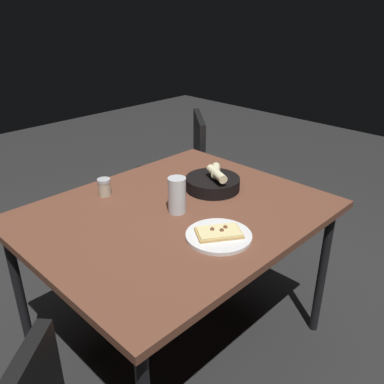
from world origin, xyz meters
name	(u,v)px	position (x,y,z in m)	size (l,w,h in m)	color
ground	(178,340)	(0.00, 0.00, 0.00)	(8.00, 8.00, 0.00)	#272727
dining_table	(176,222)	(0.00, 0.00, 0.66)	(0.97, 1.19, 0.71)	brown
pizza_plate	(219,235)	(0.27, -0.04, 0.72)	(0.24, 0.24, 0.04)	white
bread_basket	(213,183)	(-0.03, 0.26, 0.75)	(0.25, 0.25, 0.11)	black
beer_glass	(177,197)	(0.01, -0.01, 0.78)	(0.07, 0.07, 0.15)	silver
pepper_shaker	(104,188)	(-0.33, -0.12, 0.75)	(0.06, 0.06, 0.08)	#BFB299
chair_near	(181,170)	(-0.71, 0.71, 0.48)	(0.62, 0.62, 0.84)	black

